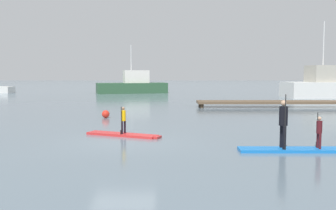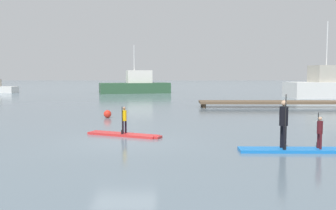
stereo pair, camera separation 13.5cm
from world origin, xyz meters
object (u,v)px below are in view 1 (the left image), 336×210
(paddleboard_far, at_px, (294,150))
(mooring_buoy_mid, at_px, (107,114))
(paddler_child_front, at_px, (320,131))
(paddler_adult, at_px, (285,121))
(paddler_child_solo, at_px, (124,119))
(motor_boat_small_navy, at_px, (134,85))
(paddleboard_near, at_px, (125,135))

(paddleboard_far, distance_m, mooring_buoy_mid, 12.57)
(mooring_buoy_mid, bearing_deg, paddler_child_front, -47.93)
(paddler_adult, bearing_deg, paddleboard_far, 0.71)
(paddler_child_solo, distance_m, motor_boat_small_navy, 34.53)
(paddleboard_near, relative_size, mooring_buoy_mid, 7.17)
(paddler_adult, height_order, mooring_buoy_mid, paddler_adult)
(paddler_child_solo, bearing_deg, motor_boat_small_navy, 94.53)
(paddler_child_front, distance_m, motor_boat_small_navy, 38.85)
(paddleboard_far, distance_m, paddler_adult, 1.05)
(paddler_adult, xyz_separation_m, motor_boat_small_navy, (-8.51, 37.62, -0.04))
(paddler_child_solo, distance_m, mooring_buoy_mid, 6.83)
(paddler_child_front, xyz_separation_m, mooring_buoy_mid, (-8.81, 9.76, -0.48))
(paddleboard_near, relative_size, paddleboard_far, 0.89)
(paddleboard_near, xyz_separation_m, mooring_buoy_mid, (-1.80, 6.55, 0.18))
(paddleboard_near, distance_m, motor_boat_small_navy, 34.53)
(motor_boat_small_navy, xyz_separation_m, mooring_buoy_mid, (0.93, -27.85, -0.78))
(motor_boat_small_navy, bearing_deg, paddler_adult, -77.25)
(paddleboard_near, bearing_deg, paddler_child_front, -24.58)
(paddleboard_near, height_order, mooring_buoy_mid, mooring_buoy_mid)
(paddler_child_front, height_order, mooring_buoy_mid, paddler_child_front)
(paddleboard_far, relative_size, paddler_adult, 1.98)
(paddleboard_far, xyz_separation_m, paddler_child_front, (0.89, 0.01, 0.66))
(paddler_child_front, xyz_separation_m, motor_boat_small_navy, (-9.73, 37.61, 0.30))
(motor_boat_small_navy, relative_size, mooring_buoy_mid, 20.79)
(mooring_buoy_mid, bearing_deg, paddleboard_near, -74.63)
(paddleboard_far, xyz_separation_m, mooring_buoy_mid, (-7.92, 9.76, 0.18))
(paddleboard_near, distance_m, paddler_child_solo, 0.69)
(paddler_child_solo, height_order, paddler_child_front, paddler_child_front)
(paddler_child_front, bearing_deg, motor_boat_small_navy, 104.51)
(paddleboard_far, relative_size, paddler_child_front, 3.02)
(paddleboard_near, xyz_separation_m, paddler_child_front, (7.01, -3.20, 0.66))
(paddler_adult, xyz_separation_m, paddler_child_front, (1.22, 0.01, -0.33))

